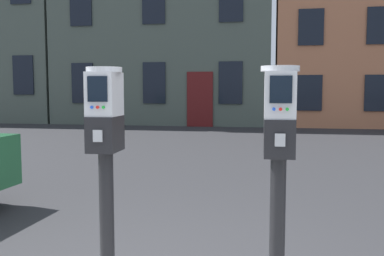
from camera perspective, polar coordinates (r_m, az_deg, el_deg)
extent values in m
cylinder|color=black|center=(2.82, -11.11, -12.47)|extent=(0.09, 0.09, 0.93)
cube|color=black|center=(2.70, -11.32, -0.74)|extent=(0.18, 0.24, 0.22)
cube|color=#A5A8AD|center=(2.58, -12.28, -1.02)|extent=(0.06, 0.01, 0.07)
cube|color=#B7BABF|center=(2.69, -11.41, 4.38)|extent=(0.18, 0.23, 0.26)
cube|color=black|center=(2.57, -12.33, 5.04)|extent=(0.12, 0.01, 0.15)
cylinder|color=blue|center=(2.59, -13.02, 2.68)|extent=(0.02, 0.01, 0.02)
cylinder|color=red|center=(2.57, -12.30, 2.68)|extent=(0.02, 0.01, 0.02)
cylinder|color=green|center=(2.56, -11.57, 2.68)|extent=(0.02, 0.01, 0.02)
cylinder|color=#B7BABF|center=(2.69, -11.47, 7.52)|extent=(0.22, 0.22, 0.03)
cylinder|color=black|center=(2.64, 11.12, -13.72)|extent=(0.09, 0.09, 0.93)
cube|color=black|center=(2.51, 11.35, -1.22)|extent=(0.18, 0.24, 0.22)
cube|color=#A5A8AD|center=(2.39, 11.48, -1.56)|extent=(0.06, 0.01, 0.07)
cube|color=#B7BABF|center=(2.50, 11.45, 4.26)|extent=(0.18, 0.23, 0.26)
cube|color=black|center=(2.38, 11.59, 4.98)|extent=(0.12, 0.01, 0.15)
cylinder|color=blue|center=(2.38, 10.71, 2.45)|extent=(0.02, 0.01, 0.02)
cylinder|color=red|center=(2.38, 11.55, 2.44)|extent=(0.02, 0.01, 0.02)
cylinder|color=green|center=(2.38, 12.39, 2.42)|extent=(0.02, 0.01, 0.02)
cylinder|color=#B7BABF|center=(2.50, 11.51, 7.64)|extent=(0.22, 0.22, 0.03)
cube|color=black|center=(19.27, -21.28, 6.50)|extent=(0.90, 0.06, 1.60)
cube|color=black|center=(18.05, -14.18, 5.74)|extent=(0.90, 0.06, 1.60)
cube|color=black|center=(17.04, -4.99, 5.92)|extent=(0.90, 0.06, 1.60)
cube|color=black|center=(16.51, 5.08, 5.94)|extent=(0.90, 0.06, 1.60)
cube|color=black|center=(18.34, -14.40, 15.33)|extent=(0.90, 0.06, 1.60)
cube|color=black|center=(17.35, -5.07, 16.06)|extent=(0.90, 0.06, 1.60)
cube|color=black|center=(16.83, 5.17, 16.40)|extent=(0.90, 0.06, 1.60)
cube|color=#591414|center=(16.66, 1.04, 3.79)|extent=(1.00, 0.07, 2.10)
cube|color=#B7704C|center=(20.09, 21.57, 14.24)|extent=(7.08, 5.96, 9.48)
cube|color=black|center=(16.51, 15.16, 4.48)|extent=(0.90, 0.06, 1.30)
cube|color=black|center=(16.87, 23.19, 4.25)|extent=(0.90, 0.06, 1.30)
cube|color=black|center=(16.65, 15.36, 12.66)|extent=(0.90, 0.06, 1.30)
cube|color=black|center=(17.02, 23.48, 12.25)|extent=(0.90, 0.06, 1.30)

